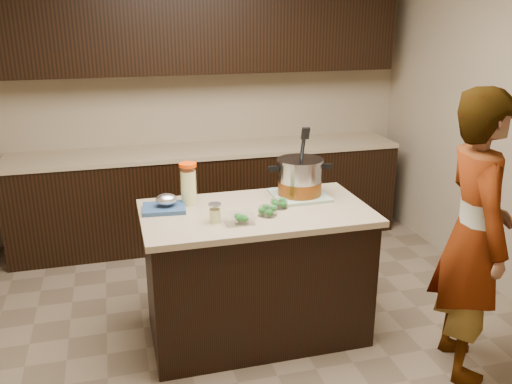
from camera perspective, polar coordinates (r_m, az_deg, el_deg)
The scene contains 13 objects.
ground_plane at distance 3.88m, azimuth 0.00°, elevation -14.45°, with size 4.00×4.00×0.00m, color brown.
room_shell at distance 3.27m, azimuth 0.00°, elevation 11.61°, with size 4.04×4.04×2.72m.
back_cabinets at distance 5.09m, azimuth -5.16°, elevation 5.18°, with size 3.60×0.63×2.33m.
island at distance 3.65m, azimuth 0.00°, elevation -8.48°, with size 1.46×0.81×0.90m.
dish_towel at distance 3.72m, azimuth 4.58°, elevation -0.34°, with size 0.36×0.36×0.02m, color #5A855D.
stock_pot at distance 3.69m, azimuth 4.63°, elevation 1.35°, with size 0.44×0.34×0.45m.
lemonade_pitcher at distance 3.56m, azimuth -7.12°, elevation 0.68°, with size 0.14×0.14×0.27m.
mason_jar at distance 3.26m, azimuth -4.33°, elevation -2.25°, with size 0.08×0.08×0.13m.
broccoli_tub_left at distance 3.50m, azimuth 2.44°, elevation -1.28°, with size 0.15×0.15×0.05m.
broccoli_tub_right at distance 3.37m, azimuth 1.22°, elevation -2.06°, with size 0.15×0.15×0.06m.
broccoli_tub_rect at distance 3.25m, azimuth -1.79°, elevation -2.83°, with size 0.17×0.13×0.06m.
blue_tray at distance 3.50m, azimuth -9.56°, elevation -1.36°, with size 0.29×0.24×0.10m.
person at distance 3.39m, azimuth 21.96°, elevation -4.38°, with size 0.63×0.41×1.73m, color gray.
Camera 1 is at (-0.85, -3.14, 2.11)m, focal length 38.00 mm.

